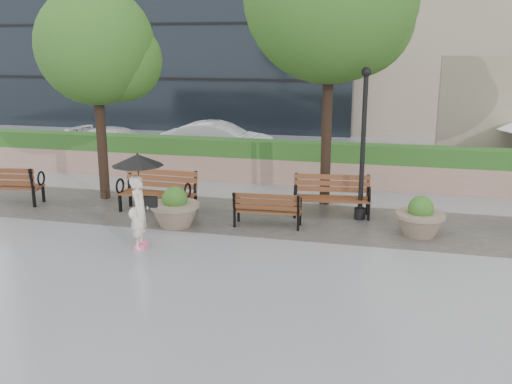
% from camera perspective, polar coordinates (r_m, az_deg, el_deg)
% --- Properties ---
extents(ground, '(100.00, 100.00, 0.00)m').
position_cam_1_polar(ground, '(11.97, -2.30, -6.64)').
color(ground, gray).
rests_on(ground, ground).
extents(cobble_strip, '(28.00, 3.20, 0.01)m').
position_cam_1_polar(cobble_strip, '(14.72, 0.96, -2.57)').
color(cobble_strip, '#383330').
rests_on(cobble_strip, ground).
extents(hedge_wall, '(24.00, 0.80, 1.35)m').
position_cam_1_polar(hedge_wall, '(18.36, 3.78, 2.93)').
color(hedge_wall, tan).
rests_on(hedge_wall, ground).
extents(asphalt_street, '(40.00, 7.00, 0.00)m').
position_cam_1_polar(asphalt_street, '(22.36, 5.58, 3.22)').
color(asphalt_street, black).
rests_on(asphalt_street, ground).
extents(bench_0, '(2.12, 1.10, 1.09)m').
position_cam_1_polar(bench_0, '(17.39, -23.78, -0.07)').
color(bench_0, brown).
rests_on(bench_0, ground).
extents(bench_1, '(2.06, 0.88, 1.09)m').
position_cam_1_polar(bench_1, '(15.38, -9.78, -0.80)').
color(bench_1, brown).
rests_on(bench_1, ground).
extents(bench_2, '(1.68, 0.74, 0.88)m').
position_cam_1_polar(bench_2, '(13.93, 1.16, -2.44)').
color(bench_2, brown).
rests_on(bench_2, ground).
extents(bench_3, '(2.05, 1.02, 1.06)m').
position_cam_1_polar(bench_3, '(14.87, 7.54, -1.27)').
color(bench_3, brown).
rests_on(bench_3, ground).
extents(planter_left, '(1.20, 1.20, 1.00)m').
position_cam_1_polar(planter_left, '(14.05, -8.09, -1.88)').
color(planter_left, '#7F6B56').
rests_on(planter_left, ground).
extents(planter_right, '(1.14, 1.14, 0.96)m').
position_cam_1_polar(planter_right, '(13.76, 16.08, -2.75)').
color(planter_right, '#7F6B56').
rests_on(planter_right, ground).
extents(lamppost, '(0.28, 0.28, 3.81)m').
position_cam_1_polar(lamppost, '(14.44, 10.61, 3.67)').
color(lamppost, black).
rests_on(lamppost, ground).
extents(tree_0, '(3.35, 3.24, 5.93)m').
position_cam_1_polar(tree_0, '(16.61, -15.14, 13.55)').
color(tree_0, black).
rests_on(tree_0, ground).
extents(tree_1, '(4.53, 4.53, 7.83)m').
position_cam_1_polar(tree_1, '(15.68, 8.08, 18.36)').
color(tree_1, black).
rests_on(tree_1, ground).
extents(car_left, '(4.30, 2.24, 1.19)m').
position_cam_1_polar(car_left, '(23.20, -13.54, 4.78)').
color(car_left, silver).
rests_on(car_left, ground).
extents(car_right, '(4.36, 1.57, 1.43)m').
position_cam_1_polar(car_right, '(22.53, -3.76, 5.18)').
color(car_right, silver).
rests_on(car_right, ground).
extents(pedestrian, '(1.12, 1.12, 2.06)m').
position_cam_1_polar(pedestrian, '(12.52, -11.64, 0.04)').
color(pedestrian, beige).
rests_on(pedestrian, ground).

